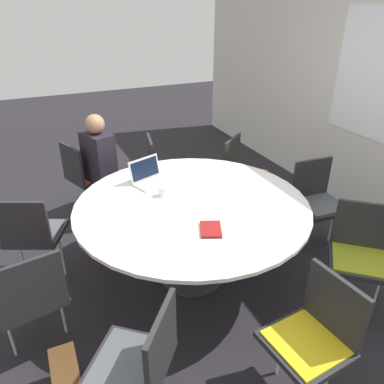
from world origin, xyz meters
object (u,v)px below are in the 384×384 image
at_px(chair_6, 317,197).
at_px(laptop, 149,177).
at_px(spiral_notebook, 211,229).
at_px(chair_0, 84,173).
at_px(handbag, 68,383).
at_px(coffee_cup, 163,191).
at_px(chair_8, 162,166).
at_px(chair_3, 140,358).
at_px(chair_4, 315,332).
at_px(chair_1, 32,231).
at_px(chair_5, 360,249).
at_px(person_0, 101,160).
at_px(chair_2, 30,294).
at_px(chair_7, 242,169).

height_order(chair_6, laptop, laptop).
bearing_deg(spiral_notebook, chair_6, 106.75).
xyz_separation_m(chair_0, handbag, (2.27, -0.55, -0.38)).
relative_size(laptop, coffee_cup, 4.51).
bearing_deg(chair_8, chair_3, -10.64).
height_order(chair_3, chair_4, same).
height_order(chair_6, spiral_notebook, chair_6).
xyz_separation_m(chair_3, coffee_cup, (-1.30, 0.62, 0.28)).
distance_m(chair_1, chair_3, 1.64).
relative_size(chair_0, spiral_notebook, 3.45).
xyz_separation_m(chair_3, chair_4, (0.25, 0.99, 0.00)).
distance_m(chair_5, laptop, 1.86).
distance_m(chair_6, person_0, 2.26).
bearing_deg(chair_0, chair_2, -40.74).
distance_m(chair_0, person_0, 0.32).
distance_m(chair_2, chair_4, 1.81).
xyz_separation_m(spiral_notebook, coffee_cup, (-0.65, -0.13, 0.03)).
xyz_separation_m(chair_7, person_0, (-0.44, -1.50, 0.19)).
height_order(chair_1, chair_2, same).
bearing_deg(chair_1, chair_7, 34.08).
height_order(chair_5, person_0, person_0).
relative_size(chair_0, coffee_cup, 10.13).
xyz_separation_m(chair_0, chair_8, (0.19, 0.86, 0.00)).
relative_size(chair_1, chair_5, 1.00).
height_order(spiral_notebook, coffee_cup, coffee_cup).
bearing_deg(chair_2, spiral_notebook, -16.05).
bearing_deg(chair_5, person_0, -13.32).
height_order(chair_1, person_0, person_0).
relative_size(chair_0, chair_3, 1.00).
distance_m(chair_5, chair_7, 1.71).
xyz_separation_m(person_0, handbag, (2.08, -0.71, -0.58)).
bearing_deg(chair_8, chair_6, 52.21).
distance_m(chair_0, chair_1, 1.19).
relative_size(chair_5, chair_6, 1.00).
height_order(laptop, coffee_cup, laptop).
xyz_separation_m(chair_6, laptop, (-0.54, -1.54, 0.29)).
xyz_separation_m(chair_6, spiral_notebook, (0.42, -1.39, 0.24)).
xyz_separation_m(chair_3, handbag, (-0.32, -0.39, -0.38)).
bearing_deg(coffee_cup, spiral_notebook, 10.90).
xyz_separation_m(chair_0, chair_2, (1.82, -0.67, 0.00)).
xyz_separation_m(chair_1, laptop, (-0.02, 1.05, 0.29)).
distance_m(chair_3, handbag, 0.64).
xyz_separation_m(chair_0, person_0, (0.20, 0.16, 0.19)).
xyz_separation_m(laptop, spiral_notebook, (0.95, 0.15, -0.04)).
bearing_deg(chair_6, chair_7, -66.45).
relative_size(person_0, coffee_cup, 14.20).
distance_m(chair_3, chair_4, 1.02).
xyz_separation_m(chair_6, coffee_cup, (-0.23, -1.52, 0.28)).
bearing_deg(chair_2, chair_3, -66.85).
xyz_separation_m(person_0, spiral_notebook, (1.75, 0.43, 0.05)).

